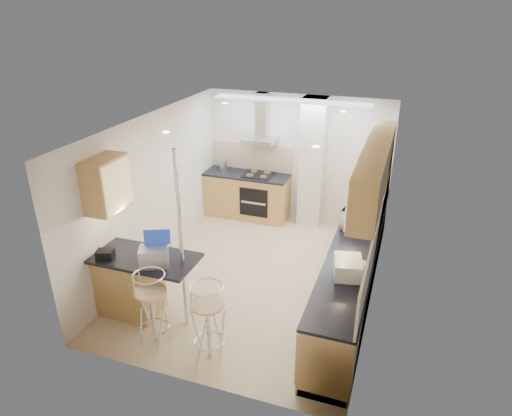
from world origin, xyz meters
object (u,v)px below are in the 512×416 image
(bar_stool_near, at_px, (152,309))
(bar_stool_end, at_px, (208,322))
(microwave, at_px, (359,216))
(bread_bin, at_px, (348,267))
(laptop, at_px, (154,257))

(bar_stool_near, distance_m, bar_stool_end, 0.77)
(bar_stool_near, height_order, bar_stool_end, bar_stool_near)
(bar_stool_near, bearing_deg, bar_stool_end, -15.87)
(microwave, relative_size, bread_bin, 1.38)
(microwave, distance_m, laptop, 3.11)
(microwave, height_order, bar_stool_near, microwave)
(microwave, xyz_separation_m, bar_stool_near, (-2.20, -2.41, -0.56))
(microwave, distance_m, bread_bin, 1.45)
(laptop, relative_size, bread_bin, 0.84)
(microwave, relative_size, laptop, 1.63)
(laptop, distance_m, bar_stool_end, 1.12)
(laptop, relative_size, bar_stool_end, 0.34)
(bar_stool_near, height_order, bread_bin, bread_bin)
(laptop, distance_m, bar_stool_near, 0.66)
(bar_stool_near, distance_m, bread_bin, 2.51)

